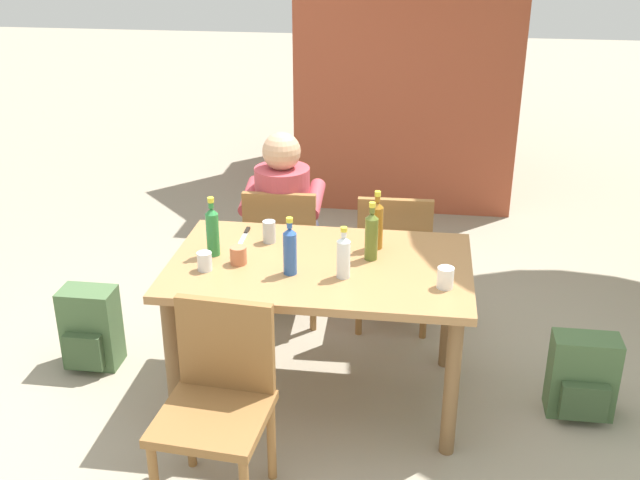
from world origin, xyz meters
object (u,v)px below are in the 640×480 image
bottle_olive (371,235)px  brick_kiosk (411,17)px  bottle_blue (290,250)px  cup_steel (269,232)px  bottle_green (213,230)px  bottle_amber (377,224)px  chair_near_left (218,395)px  bottle_clear (343,256)px  cup_terracotta (238,255)px  chair_far_right (394,253)px  chair_far_left (283,247)px  person_in_white_shirt (285,214)px  backpack_by_near_side (582,378)px  backpack_by_far_side (91,329)px  table_knife (245,235)px  dining_table (320,281)px  cup_white (445,278)px  cup_glass (205,261)px

bottle_olive → brick_kiosk: bearing=88.9°
bottle_blue → cup_steel: (-0.17, 0.34, -0.06)m
bottle_green → bottle_amber: bottle_amber is taller
chair_near_left → bottle_clear: bearing=53.8°
bottle_blue → cup_terracotta: bearing=165.1°
chair_far_right → bottle_blue: bottle_blue is taller
bottle_blue → cup_terracotta: size_ratio=3.24×
bottle_amber → bottle_blue: (-0.38, -0.35, -0.01)m
bottle_amber → brick_kiosk: size_ratio=0.11×
bottle_green → brick_kiosk: bearing=76.7°
chair_far_left → cup_terracotta: bearing=-94.4°
person_in_white_shirt → brick_kiosk: (0.64, 2.72, 0.80)m
chair_far_right → person_in_white_shirt: bearing=170.6°
backpack_by_near_side → backpack_by_far_side: 2.59m
bottle_clear → bottle_amber: 0.37m
cup_steel → backpack_by_near_side: size_ratio=0.27×
bottle_clear → table_knife: bearing=144.4°
dining_table → person_in_white_shirt: person_in_white_shirt is taller
cup_white → table_knife: bearing=156.5°
bottle_clear → cup_white: 0.47m
bottle_green → bottle_olive: 0.78m
chair_near_left → cup_glass: bearing=109.1°
bottle_green → cup_white: bearing=-10.1°
chair_far_right → bottle_green: (-0.86, -0.73, 0.40)m
chair_near_left → backpack_by_far_side: 1.32m
cup_white → cup_terracotta: bearing=173.2°
table_knife → brick_kiosk: 3.47m
brick_kiosk → bottle_blue: bearing=-96.6°
person_in_white_shirt → bottle_clear: (0.46, -1.00, 0.21)m
dining_table → backpack_by_near_side: dining_table is taller
cup_terracotta → backpack_by_far_side: size_ratio=0.19×
chair_far_right → cup_steel: cup_steel is taller
dining_table → chair_far_left: 0.84m
table_knife → bottle_amber: bearing=-4.4°
bottle_amber → dining_table: bearing=-140.3°
bottle_olive → table_knife: bottle_olive is taller
backpack_by_near_side → bottle_olive: bearing=176.8°
bottle_clear → table_knife: size_ratio=1.04×
cup_terracotta → table_knife: size_ratio=0.36×
bottle_green → cup_terracotta: (0.15, -0.08, -0.09)m
bottle_olive → table_knife: (-0.68, 0.19, -0.12)m
chair_near_left → cup_glass: chair_near_left is taller
dining_table → bottle_green: size_ratio=4.84×
cup_white → cup_steel: bearing=156.2°
bottle_blue → cup_white: (0.72, -0.05, -0.07)m
cup_glass → bottle_amber: bearing=25.0°
bottle_green → cup_steel: bottle_green is taller
chair_far_left → cup_glass: 0.98m
bottle_clear → bottle_amber: bearing=69.9°
bottle_amber → cup_white: 0.53m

